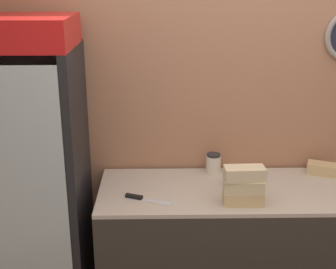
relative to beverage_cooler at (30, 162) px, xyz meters
The scene contains 10 objects.
wall_back 1.38m from the beverage_cooler, 13.18° to the left, with size 5.20×0.09×2.70m.
prep_counter 1.46m from the beverage_cooler, ahead, with size 1.74×0.67×0.93m.
beverage_cooler is the anchor object (origin of this frame).
sandwich_stack_bottom 1.37m from the beverage_cooler, 11.73° to the right, with size 0.24×0.11×0.08m.
sandwich_stack_middle 1.37m from the beverage_cooler, 11.73° to the right, with size 0.24×0.12×0.08m.
sandwich_stack_top 1.37m from the beverage_cooler, 11.73° to the right, with size 0.24×0.12×0.08m.
sandwich_flat_left 1.38m from the beverage_cooler, ahead, with size 0.24×0.18×0.08m.
sandwich_flat_right 1.97m from the beverage_cooler, ahead, with size 0.23×0.18×0.08m.
chefs_knife 0.77m from the beverage_cooler, 16.46° to the right, with size 0.29×0.14×0.02m.
condiment_jar 1.23m from the beverage_cooler, ahead, with size 0.10×0.10×0.14m.
Camera 1 is at (-0.47, -1.84, 2.26)m, focal length 50.00 mm.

